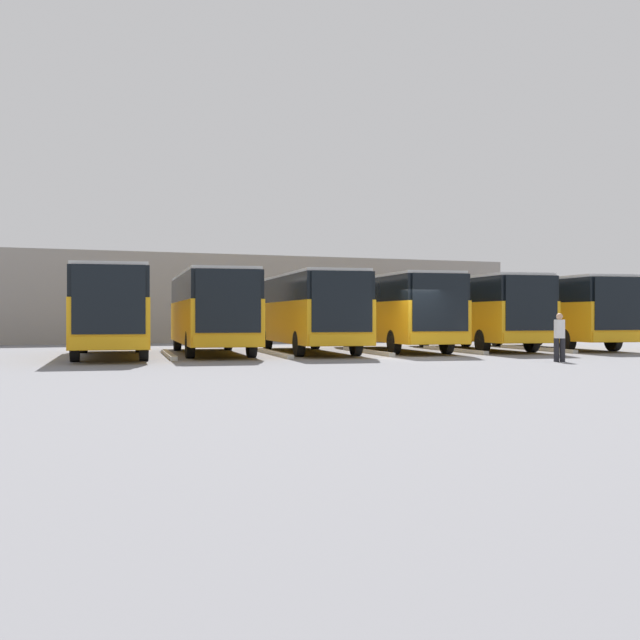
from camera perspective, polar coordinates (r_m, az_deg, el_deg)
The scene contains 14 objects.
ground_plane at distance 29.29m, azimuth 6.65°, elevation -2.69°, with size 600.00×600.00×0.00m, color slate.
bus_0 at distance 39.11m, azimuth 16.10°, elevation 0.69°, with size 3.94×10.87×3.24m.
curb_divider_0 at distance 36.66m, azimuth 15.12°, elevation -1.99°, with size 0.24×6.31×0.15m, color #B2B2AD.
bus_1 at distance 37.02m, azimuth 10.87°, elevation 0.73°, with size 3.94×10.87×3.24m.
curb_divider_1 at distance 34.65m, azimuth 9.46°, elevation -2.11°, with size 0.24×6.31×0.15m, color #B2B2AD.
bus_2 at distance 35.08m, azimuth 5.24°, elevation 0.76°, with size 3.94×10.87×3.24m.
curb_divider_2 at distance 32.81m, azimuth 3.35°, elevation -2.24°, with size 0.24×6.31×0.15m, color #B2B2AD.
bus_3 at distance 33.33m, azimuth -0.86°, elevation 0.78°, with size 3.94×10.87×3.24m.
curb_divider_3 at distance 31.20m, azimuth -3.29°, elevation -2.37°, with size 0.24×6.31×0.15m, color #B2B2AD.
bus_4 at distance 32.45m, azimuth -7.75°, elevation 0.80°, with size 3.94×10.87×3.24m.
curb_divider_4 at distance 30.51m, azimuth -10.71°, elevation -2.43°, with size 0.24×6.31×0.15m, color #B2B2AD.
bus_5 at distance 30.90m, azimuth -14.66°, elevation 0.82°, with size 3.94×10.87×3.24m.
pedestrian at distance 27.65m, azimuth 16.66°, elevation -1.07°, with size 0.47×0.47×1.61m.
station_building at distance 53.71m, azimuth -6.77°, elevation 1.41°, with size 34.00×16.57×5.12m.
Camera 1 is at (13.94, 25.71, 1.50)m, focal length 45.00 mm.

